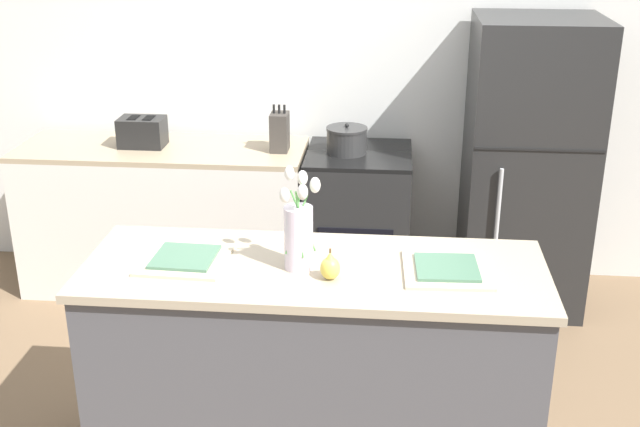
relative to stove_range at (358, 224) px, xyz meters
name	(u,v)px	position (x,y,z in m)	size (l,w,h in m)	color
back_wall	(347,58)	(-0.10, 0.40, 0.91)	(5.20, 0.08, 2.70)	silver
kitchen_island	(314,368)	(-0.10, -1.60, 0.02)	(1.80, 0.66, 0.92)	#4C4C51
back_counter	(166,217)	(-1.16, 0.00, 0.00)	(1.68, 0.60, 0.89)	silver
stove_range	(358,224)	(0.00, 0.00, 0.00)	(0.60, 0.61, 0.89)	black
refrigerator	(527,167)	(0.95, 0.00, 0.39)	(0.68, 0.67, 1.66)	black
flower_vase	(299,231)	(-0.16, -1.62, 0.63)	(0.15, 0.16, 0.40)	silver
pear_figurine	(330,267)	(-0.03, -1.70, 0.53)	(0.08, 0.08, 0.12)	#E5CC4C
plate_setting_left	(185,259)	(-0.61, -1.60, 0.49)	(0.34, 0.34, 0.02)	beige
plate_setting_right	(447,269)	(0.41, -1.60, 0.49)	(0.34, 0.34, 0.02)	beige
toaster	(142,132)	(-1.27, 0.01, 0.53)	(0.28, 0.18, 0.17)	black
cooking_pot	(347,140)	(-0.07, -0.01, 0.52)	(0.23, 0.23, 0.17)	#2D2D2D
knife_block	(280,132)	(-0.46, -0.01, 0.56)	(0.10, 0.14, 0.27)	#3D3833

